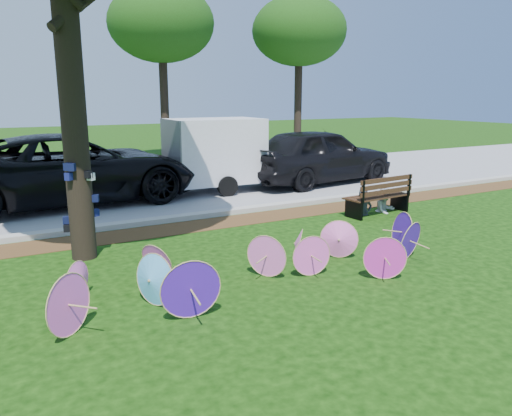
{
  "coord_description": "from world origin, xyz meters",
  "views": [
    {
      "loc": [
        -3.75,
        -5.72,
        2.9
      ],
      "look_at": [
        0.5,
        2.0,
        0.9
      ],
      "focal_mm": 35.0,
      "sensor_mm": 36.0,
      "label": 1
    }
  ],
  "objects_px": {
    "dark_pickup": "(319,156)",
    "person_left": "(364,190)",
    "person_right": "(386,188)",
    "park_bench": "(376,195)",
    "cargo_trailer": "(215,151)",
    "black_van": "(72,169)",
    "parasol_pile": "(269,260)"
  },
  "relations": [
    {
      "from": "dark_pickup",
      "to": "person_left",
      "type": "xyz_separation_m",
      "value": [
        -1.71,
        -4.29,
        -0.3
      ]
    },
    {
      "from": "person_right",
      "to": "park_bench",
      "type": "bearing_deg",
      "value": -171.4
    },
    {
      "from": "park_bench",
      "to": "person_right",
      "type": "height_order",
      "value": "person_right"
    },
    {
      "from": "park_bench",
      "to": "dark_pickup",
      "type": "bearing_deg",
      "value": 67.35
    },
    {
      "from": "dark_pickup",
      "to": "person_right",
      "type": "distance_m",
      "value": 4.42
    },
    {
      "from": "person_left",
      "to": "person_right",
      "type": "height_order",
      "value": "person_left"
    },
    {
      "from": "cargo_trailer",
      "to": "person_right",
      "type": "height_order",
      "value": "cargo_trailer"
    },
    {
      "from": "dark_pickup",
      "to": "cargo_trailer",
      "type": "relative_size",
      "value": 1.99
    },
    {
      "from": "cargo_trailer",
      "to": "person_left",
      "type": "bearing_deg",
      "value": -66.23
    },
    {
      "from": "black_van",
      "to": "cargo_trailer",
      "type": "bearing_deg",
      "value": -97.0
    },
    {
      "from": "black_van",
      "to": "dark_pickup",
      "type": "bearing_deg",
      "value": -97.05
    },
    {
      "from": "dark_pickup",
      "to": "park_bench",
      "type": "bearing_deg",
      "value": 155.35
    },
    {
      "from": "dark_pickup",
      "to": "cargo_trailer",
      "type": "height_order",
      "value": "cargo_trailer"
    },
    {
      "from": "black_van",
      "to": "person_left",
      "type": "xyz_separation_m",
      "value": [
        6.03,
        -4.87,
        -0.32
      ]
    },
    {
      "from": "black_van",
      "to": "cargo_trailer",
      "type": "distance_m",
      "value": 4.12
    },
    {
      "from": "parasol_pile",
      "to": "cargo_trailer",
      "type": "xyz_separation_m",
      "value": [
        2.42,
        7.37,
        0.89
      ]
    },
    {
      "from": "person_left",
      "to": "person_right",
      "type": "relative_size",
      "value": 1.03
    },
    {
      "from": "cargo_trailer",
      "to": "park_bench",
      "type": "distance_m",
      "value": 5.21
    },
    {
      "from": "dark_pickup",
      "to": "person_left",
      "type": "height_order",
      "value": "dark_pickup"
    },
    {
      "from": "black_van",
      "to": "parasol_pile",
      "type": "bearing_deg",
      "value": -170.34
    },
    {
      "from": "dark_pickup",
      "to": "cargo_trailer",
      "type": "xyz_separation_m",
      "value": [
        -3.64,
        0.28,
        0.33
      ]
    },
    {
      "from": "parasol_pile",
      "to": "dark_pickup",
      "type": "bearing_deg",
      "value": 49.5
    },
    {
      "from": "person_left",
      "to": "dark_pickup",
      "type": "bearing_deg",
      "value": 75.67
    },
    {
      "from": "dark_pickup",
      "to": "person_left",
      "type": "relative_size",
      "value": 4.32
    },
    {
      "from": "black_van",
      "to": "park_bench",
      "type": "distance_m",
      "value": 8.07
    },
    {
      "from": "black_van",
      "to": "park_bench",
      "type": "bearing_deg",
      "value": -130.38
    },
    {
      "from": "dark_pickup",
      "to": "person_right",
      "type": "xyz_separation_m",
      "value": [
        -1.01,
        -4.29,
        -0.32
      ]
    },
    {
      "from": "parasol_pile",
      "to": "person_left",
      "type": "height_order",
      "value": "person_left"
    },
    {
      "from": "dark_pickup",
      "to": "cargo_trailer",
      "type": "distance_m",
      "value": 3.67
    },
    {
      "from": "black_van",
      "to": "person_right",
      "type": "relative_size",
      "value": 5.57
    },
    {
      "from": "parasol_pile",
      "to": "cargo_trailer",
      "type": "height_order",
      "value": "cargo_trailer"
    },
    {
      "from": "black_van",
      "to": "person_left",
      "type": "height_order",
      "value": "black_van"
    }
  ]
}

